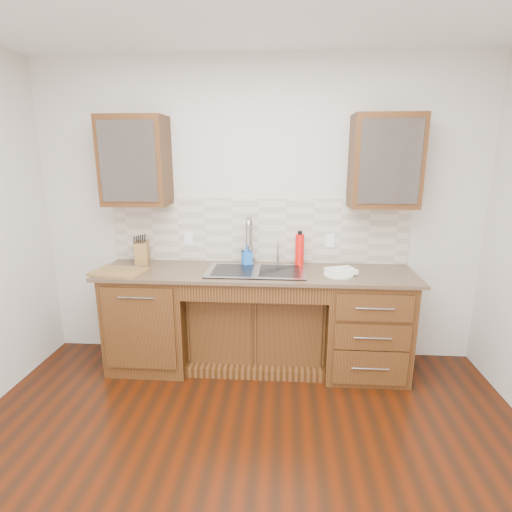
# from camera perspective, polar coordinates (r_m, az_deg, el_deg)

# --- Properties ---
(ground) EXTENTS (4.00, 3.50, 0.10)m
(ground) POSITION_cam_1_polar(r_m,az_deg,el_deg) (2.69, -2.48, -31.68)
(ground) COLOR #391103
(wall_back) EXTENTS (4.00, 0.10, 2.70)m
(wall_back) POSITION_cam_1_polar(r_m,az_deg,el_deg) (3.70, 0.44, 6.05)
(wall_back) COLOR beige
(wall_back) RESTS_ON ground
(base_cabinet_left) EXTENTS (0.70, 0.62, 0.88)m
(base_cabinet_left) POSITION_cam_1_polar(r_m,az_deg,el_deg) (3.79, -14.62, -8.57)
(base_cabinet_left) COLOR #593014
(base_cabinet_left) RESTS_ON ground
(base_cabinet_center) EXTENTS (1.20, 0.44, 0.70)m
(base_cabinet_center) POSITION_cam_1_polar(r_m,az_deg,el_deg) (3.72, 0.14, -9.99)
(base_cabinet_center) COLOR #593014
(base_cabinet_center) RESTS_ON ground
(base_cabinet_right) EXTENTS (0.70, 0.62, 0.88)m
(base_cabinet_right) POSITION_cam_1_polar(r_m,az_deg,el_deg) (3.67, 15.23, -9.38)
(base_cabinet_right) COLOR #593014
(base_cabinet_right) RESTS_ON ground
(countertop) EXTENTS (2.70, 0.65, 0.03)m
(countertop) POSITION_cam_1_polar(r_m,az_deg,el_deg) (3.43, 0.03, -2.40)
(countertop) COLOR #84705B
(countertop) RESTS_ON base_cabinet_left
(backsplash) EXTENTS (2.70, 0.02, 0.59)m
(backsplash) POSITION_cam_1_polar(r_m,az_deg,el_deg) (3.66, 0.38, 3.67)
(backsplash) COLOR beige
(backsplash) RESTS_ON wall_back
(sink) EXTENTS (0.84, 0.46, 0.19)m
(sink) POSITION_cam_1_polar(r_m,az_deg,el_deg) (3.44, 0.01, -3.59)
(sink) COLOR #9E9EA5
(sink) RESTS_ON countertop
(faucet) EXTENTS (0.04, 0.04, 0.40)m
(faucet) POSITION_cam_1_polar(r_m,az_deg,el_deg) (3.59, -0.84, 1.90)
(faucet) COLOR #999993
(faucet) RESTS_ON countertop
(filter_tap) EXTENTS (0.02, 0.02, 0.24)m
(filter_tap) POSITION_cam_1_polar(r_m,az_deg,el_deg) (3.61, 3.14, 0.63)
(filter_tap) COLOR #999993
(filter_tap) RESTS_ON countertop
(upper_cabinet_left) EXTENTS (0.55, 0.34, 0.75)m
(upper_cabinet_left) POSITION_cam_1_polar(r_m,az_deg,el_deg) (3.66, -16.83, 12.83)
(upper_cabinet_left) COLOR #593014
(upper_cabinet_left) RESTS_ON wall_back
(upper_cabinet_right) EXTENTS (0.55, 0.34, 0.75)m
(upper_cabinet_right) POSITION_cam_1_polar(r_m,az_deg,el_deg) (3.53, 17.93, 12.71)
(upper_cabinet_right) COLOR #593014
(upper_cabinet_right) RESTS_ON wall_back
(outlet_left) EXTENTS (0.08, 0.01, 0.12)m
(outlet_left) POSITION_cam_1_polar(r_m,az_deg,el_deg) (3.76, -9.57, 2.44)
(outlet_left) COLOR white
(outlet_left) RESTS_ON backsplash
(outlet_right) EXTENTS (0.08, 0.01, 0.12)m
(outlet_right) POSITION_cam_1_polar(r_m,az_deg,el_deg) (3.68, 10.51, 2.14)
(outlet_right) COLOR white
(outlet_right) RESTS_ON backsplash
(soap_bottle) EXTENTS (0.11, 0.11, 0.18)m
(soap_bottle) POSITION_cam_1_polar(r_m,az_deg,el_deg) (3.59, -1.31, 0.09)
(soap_bottle) COLOR blue
(soap_bottle) RESTS_ON countertop
(water_bottle) EXTENTS (0.09, 0.09, 0.29)m
(water_bottle) POSITION_cam_1_polar(r_m,az_deg,el_deg) (3.58, 6.24, 0.84)
(water_bottle) COLOR red
(water_bottle) RESTS_ON countertop
(plate) EXTENTS (0.27, 0.27, 0.01)m
(plate) POSITION_cam_1_polar(r_m,az_deg,el_deg) (3.38, 11.71, -2.59)
(plate) COLOR silver
(plate) RESTS_ON countertop
(dish_towel) EXTENTS (0.28, 0.24, 0.04)m
(dish_towel) POSITION_cam_1_polar(r_m,az_deg,el_deg) (3.39, 12.04, -2.08)
(dish_towel) COLOR silver
(dish_towel) RESTS_ON plate
(knife_block) EXTENTS (0.14, 0.20, 0.20)m
(knife_block) POSITION_cam_1_polar(r_m,az_deg,el_deg) (3.79, -15.98, 0.47)
(knife_block) COLOR #A97133
(knife_block) RESTS_ON countertop
(cutting_board) EXTENTS (0.47, 0.37, 0.02)m
(cutting_board) POSITION_cam_1_polar(r_m,az_deg,el_deg) (3.57, -19.02, -2.14)
(cutting_board) COLOR #AA753A
(cutting_board) RESTS_ON countertop
(cup_left_a) EXTENTS (0.14, 0.14, 0.09)m
(cup_left_a) POSITION_cam_1_polar(r_m,az_deg,el_deg) (3.72, -18.79, 11.87)
(cup_left_a) COLOR white
(cup_left_a) RESTS_ON upper_cabinet_left
(cup_left_b) EXTENTS (0.11, 0.11, 0.09)m
(cup_left_b) POSITION_cam_1_polar(r_m,az_deg,el_deg) (3.63, -15.02, 12.05)
(cup_left_b) COLOR white
(cup_left_b) RESTS_ON upper_cabinet_left
(cup_right_a) EXTENTS (0.14, 0.14, 0.10)m
(cup_right_a) POSITION_cam_1_polar(r_m,az_deg,el_deg) (3.52, 16.99, 11.97)
(cup_right_a) COLOR silver
(cup_right_a) RESTS_ON upper_cabinet_right
(cup_right_b) EXTENTS (0.12, 0.12, 0.08)m
(cup_right_b) POSITION_cam_1_polar(r_m,az_deg,el_deg) (3.56, 19.99, 11.61)
(cup_right_b) COLOR silver
(cup_right_b) RESTS_ON upper_cabinet_right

